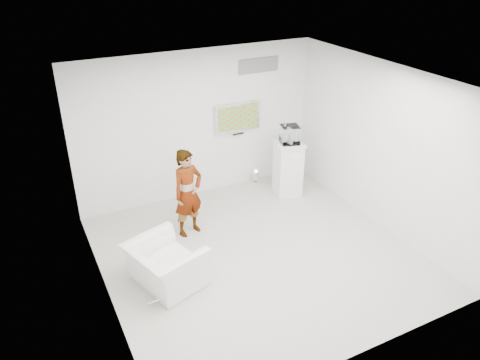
{
  "coord_description": "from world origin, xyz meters",
  "views": [
    {
      "loc": [
        -3.23,
        -5.69,
        4.79
      ],
      "look_at": [
        -0.03,
        0.6,
        1.16
      ],
      "focal_mm": 35.0,
      "sensor_mm": 36.0,
      "label": 1
    }
  ],
  "objects_px": {
    "armchair": "(166,265)",
    "person": "(188,193)",
    "pedestal": "(288,168)",
    "tv": "(237,117)",
    "floor_uplight": "(256,177)"
  },
  "relations": [
    {
      "from": "armchair",
      "to": "person",
      "type": "bearing_deg",
      "value": -52.91
    },
    {
      "from": "person",
      "to": "armchair",
      "type": "height_order",
      "value": "person"
    },
    {
      "from": "person",
      "to": "armchair",
      "type": "bearing_deg",
      "value": -142.16
    },
    {
      "from": "armchair",
      "to": "pedestal",
      "type": "relative_size",
      "value": 0.94
    },
    {
      "from": "tv",
      "to": "floor_uplight",
      "type": "distance_m",
      "value": 1.46
    },
    {
      "from": "armchair",
      "to": "tv",
      "type": "bearing_deg",
      "value": -62.11
    },
    {
      "from": "tv",
      "to": "person",
      "type": "bearing_deg",
      "value": -141.46
    },
    {
      "from": "person",
      "to": "floor_uplight",
      "type": "relative_size",
      "value": 5.37
    },
    {
      "from": "floor_uplight",
      "to": "person",
      "type": "bearing_deg",
      "value": -149.88
    },
    {
      "from": "tv",
      "to": "person",
      "type": "height_order",
      "value": "tv"
    },
    {
      "from": "tv",
      "to": "floor_uplight",
      "type": "height_order",
      "value": "tv"
    },
    {
      "from": "tv",
      "to": "pedestal",
      "type": "height_order",
      "value": "tv"
    },
    {
      "from": "person",
      "to": "floor_uplight",
      "type": "bearing_deg",
      "value": 13.76
    },
    {
      "from": "person",
      "to": "floor_uplight",
      "type": "xyz_separation_m",
      "value": [
        2.02,
        1.17,
        -0.66
      ]
    },
    {
      "from": "armchair",
      "to": "floor_uplight",
      "type": "height_order",
      "value": "armchair"
    }
  ]
}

